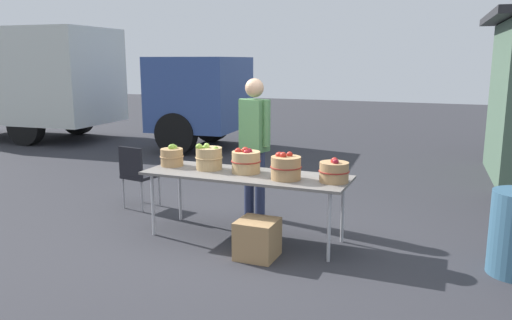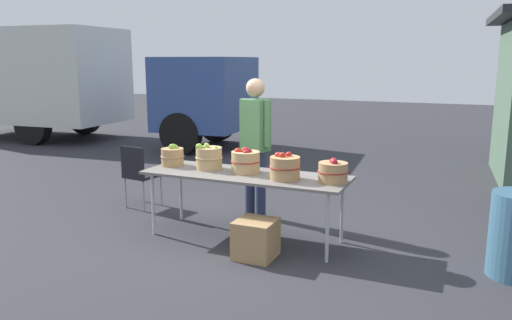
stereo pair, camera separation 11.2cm
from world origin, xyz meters
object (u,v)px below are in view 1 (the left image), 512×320
object	(u,v)px
market_table	(246,177)
vendor_adult	(254,137)
apple_basket_green_1	(209,158)
apple_basket_red_0	(246,161)
folding_chair	(137,172)
apple_basket_red_1	(286,167)
box_truck	(67,81)
apple_basket_green_0	(172,156)
apple_basket_red_2	(334,171)
produce_crate	(257,239)

from	to	relation	value
market_table	vendor_adult	size ratio (longest dim) A/B	1.30
apple_basket_green_1	apple_basket_red_0	size ratio (longest dim) A/B	0.95
apple_basket_red_0	folding_chair	xyz separation A→B (m)	(-1.80, 0.47, -0.37)
apple_basket_red_1	box_truck	bearing A→B (deg)	146.43
market_table	apple_basket_green_0	world-z (taller)	apple_basket_green_0
apple_basket_red_0	market_table	bearing A→B (deg)	-69.39
apple_basket_green_1	apple_basket_red_2	distance (m)	1.48
vendor_adult	produce_crate	world-z (taller)	vendor_adult
apple_basket_red_0	produce_crate	distance (m)	0.92
apple_basket_green_0	produce_crate	size ratio (longest dim) A/B	0.72
apple_basket_green_0	apple_basket_red_0	distance (m)	0.96
apple_basket_green_1	box_truck	bearing A→B (deg)	143.33
box_truck	folding_chair	xyz separation A→B (m)	(5.10, -4.32, -0.98)
box_truck	apple_basket_green_0	bearing A→B (deg)	-43.06
apple_basket_green_0	produce_crate	world-z (taller)	apple_basket_green_0
produce_crate	market_table	bearing A→B (deg)	125.26
apple_basket_green_0	box_truck	bearing A→B (deg)	141.17
apple_basket_green_1	folding_chair	size ratio (longest dim) A/B	0.37
market_table	vendor_adult	distance (m)	0.89
market_table	apple_basket_red_1	xyz separation A→B (m)	(0.49, -0.07, 0.17)
folding_chair	apple_basket_red_1	bearing A→B (deg)	174.31
folding_chair	vendor_adult	bearing A→B (deg)	-161.63
apple_basket_red_2	apple_basket_red_0	bearing A→B (deg)	176.98
apple_basket_green_0	box_truck	distance (m)	7.64
apple_basket_red_1	vendor_adult	distance (m)	1.13
vendor_adult	market_table	bearing A→B (deg)	121.58
apple_basket_green_1	produce_crate	xyz separation A→B (m)	(0.81, -0.52, -0.69)
apple_basket_green_1	box_truck	distance (m)	8.04
produce_crate	apple_basket_green_1	bearing A→B (deg)	147.41
vendor_adult	produce_crate	distance (m)	1.61
apple_basket_red_0	folding_chair	size ratio (longest dim) A/B	0.39
market_table	apple_basket_red_1	size ratio (longest dim) A/B	6.84
vendor_adult	box_truck	distance (m)	7.84
box_truck	apple_basket_red_1	bearing A→B (deg)	-37.80
apple_basket_green_1	produce_crate	size ratio (longest dim) A/B	0.81
market_table	apple_basket_red_1	world-z (taller)	apple_basket_red_1
apple_basket_green_1	apple_basket_red_0	bearing A→B (deg)	-0.41
apple_basket_red_1	apple_basket_red_2	xyz separation A→B (m)	(0.50, 0.07, -0.02)
folding_chair	produce_crate	size ratio (longest dim) A/B	2.18
apple_basket_red_1	folding_chair	world-z (taller)	apple_basket_red_1
apple_basket_green_0	apple_basket_red_2	world-z (taller)	same
market_table	apple_basket_green_0	distance (m)	1.00
market_table	box_truck	size ratio (longest dim) A/B	0.29
apple_basket_red_0	apple_basket_red_2	xyz separation A→B (m)	(1.01, -0.05, -0.02)
apple_basket_red_2	vendor_adult	size ratio (longest dim) A/B	0.18
produce_crate	box_truck	bearing A→B (deg)	143.77
vendor_adult	box_truck	size ratio (longest dim) A/B	0.23
apple_basket_red_0	apple_basket_red_2	bearing A→B (deg)	-3.02
apple_basket_red_1	folding_chair	distance (m)	2.41
apple_basket_green_0	vendor_adult	size ratio (longest dim) A/B	0.16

